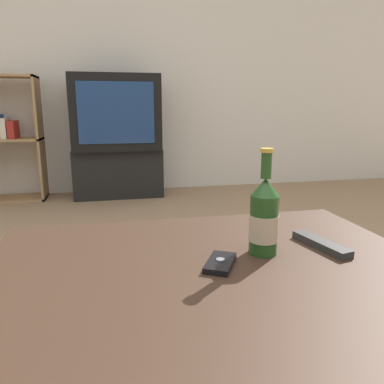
{
  "coord_description": "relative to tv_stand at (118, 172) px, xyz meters",
  "views": [
    {
      "loc": [
        -0.22,
        -0.75,
        0.82
      ],
      "look_at": [
        0.03,
        0.39,
        0.56
      ],
      "focal_mm": 35.0,
      "sensor_mm": 36.0,
      "label": 1
    }
  ],
  "objects": [
    {
      "name": "back_wall",
      "position": [
        0.16,
        0.26,
        1.08
      ],
      "size": [
        8.0,
        0.05,
        2.6
      ],
      "color": "beige",
      "rests_on": "ground_plane"
    },
    {
      "name": "coffee_table",
      "position": [
        0.16,
        -2.77,
        0.17
      ],
      "size": [
        1.07,
        0.88,
        0.46
      ],
      "color": "#332116",
      "rests_on": "ground_plane"
    },
    {
      "name": "tv_stand",
      "position": [
        0.0,
        0.0,
        0.0
      ],
      "size": [
        0.8,
        0.37,
        0.44
      ],
      "color": "black",
      "rests_on": "ground_plane"
    },
    {
      "name": "television",
      "position": [
        0.0,
        -0.0,
        0.55
      ],
      "size": [
        0.77,
        0.52,
        0.65
      ],
      "color": "black",
      "rests_on": "tv_stand"
    },
    {
      "name": "bookshelf",
      "position": [
        -0.92,
        0.04,
        0.35
      ],
      "size": [
        0.47,
        0.3,
        1.08
      ],
      "color": "#99754C",
      "rests_on": "ground_plane"
    },
    {
      "name": "beer_bottle",
      "position": [
        0.31,
        -2.67,
        0.33
      ],
      "size": [
        0.07,
        0.07,
        0.27
      ],
      "color": "#1E4219",
      "rests_on": "coffee_table"
    },
    {
      "name": "cell_phone",
      "position": [
        0.18,
        -2.72,
        0.24
      ],
      "size": [
        0.11,
        0.13,
        0.02
      ],
      "rotation": [
        0.0,
        0.0,
        -0.5
      ],
      "color": "black",
      "rests_on": "coffee_table"
    },
    {
      "name": "remote_control",
      "position": [
        0.48,
        -2.67,
        0.24
      ],
      "size": [
        0.08,
        0.19,
        0.02
      ],
      "rotation": [
        0.0,
        0.0,
        0.2
      ],
      "color": "#282828",
      "rests_on": "coffee_table"
    }
  ]
}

